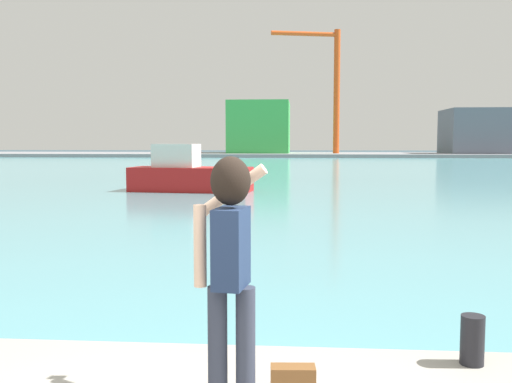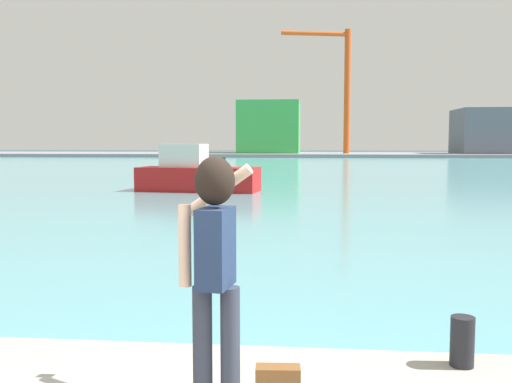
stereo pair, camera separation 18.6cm
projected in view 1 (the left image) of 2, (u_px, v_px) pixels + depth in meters
The scene contains 10 objects.
ground_plane at pixel (294, 167), 52.85m from camera, with size 220.00×220.00×0.00m, color #334751.
harbor_water at pixel (295, 166), 54.84m from camera, with size 140.00×100.00×0.02m, color #599EA8.
far_shore_dock at pixel (297, 155), 94.54m from camera, with size 140.00×20.00×0.54m, color gray.
person_photographer at pixel (230, 252), 3.96m from camera, with size 0.53×0.56×1.74m.
handbag at pixel (293, 382), 4.05m from camera, with size 0.32×0.14×0.24m, color brown.
harbor_bollard at pixel (472, 340), 4.68m from camera, with size 0.19×0.19×0.41m, color black.
boat_moored at pixel (188, 174), 26.99m from camera, with size 5.90×2.64×2.25m.
warehouse_left at pixel (260, 128), 96.23m from camera, with size 10.01×12.94×8.56m, color green.
warehouse_right at pixel (481, 131), 91.33m from camera, with size 11.39×10.25×7.11m, color slate.
port_crane at pixel (330, 80), 90.63m from camera, with size 11.02×3.25×19.69m.
Camera 1 is at (0.50, -2.97, 2.36)m, focal length 39.75 mm.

